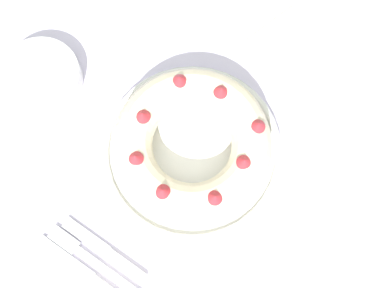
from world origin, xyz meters
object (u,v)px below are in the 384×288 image
object	(u,v)px
cake_knife	(110,254)
fork	(89,258)
serving_dish	(192,150)
napkin	(281,44)
serving_knife	(94,280)
side_bowl	(41,78)
bundt_cake	(192,144)

from	to	relation	value
cake_knife	fork	bearing A→B (deg)	138.64
serving_dish	napkin	xyz separation A→B (m)	(0.26, -0.02, -0.01)
serving_knife	cake_knife	bearing A→B (deg)	2.51
serving_knife	side_bowl	xyz separation A→B (m)	(0.22, 0.29, 0.01)
bundt_cake	side_bowl	bearing A→B (deg)	98.58
serving_dish	side_bowl	bearing A→B (deg)	98.58
serving_knife	cake_knife	world-z (taller)	same
serving_dish	serving_knife	bearing A→B (deg)	178.36
bundt_cake	fork	world-z (taller)	bundt_cake
serving_knife	bundt_cake	bearing A→B (deg)	-5.22
napkin	side_bowl	bearing A→B (deg)	134.17
bundt_cake	fork	distance (m)	0.25
bundt_cake	side_bowl	xyz separation A→B (m)	(-0.04, 0.29, -0.03)
fork	side_bowl	bearing A→B (deg)	55.20
fork	cake_knife	bearing A→B (deg)	-39.97
bundt_cake	cake_knife	size ratio (longest dim) A/B	1.60
serving_knife	side_bowl	distance (m)	0.36
serving_knife	cake_knife	size ratio (longest dim) A/B	1.23
side_bowl	fork	bearing A→B (deg)	-127.91
fork	side_bowl	distance (m)	0.33
serving_dish	bundt_cake	bearing A→B (deg)	-81.41
side_bowl	napkin	size ratio (longest dim) A/B	1.07
bundt_cake	cake_knife	distance (m)	0.23
fork	napkin	distance (m)	0.51
fork	side_bowl	size ratio (longest dim) A/B	1.31
bundt_cake	serving_knife	size ratio (longest dim) A/B	1.31
fork	serving_knife	xyz separation A→B (m)	(-0.02, -0.03, -0.00)
serving_dish	fork	world-z (taller)	serving_dish
napkin	cake_knife	bearing A→B (deg)	176.21
bundt_cake	serving_dish	bearing A→B (deg)	98.59
fork	serving_knife	distance (m)	0.04
bundt_cake	cake_knife	world-z (taller)	bundt_cake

